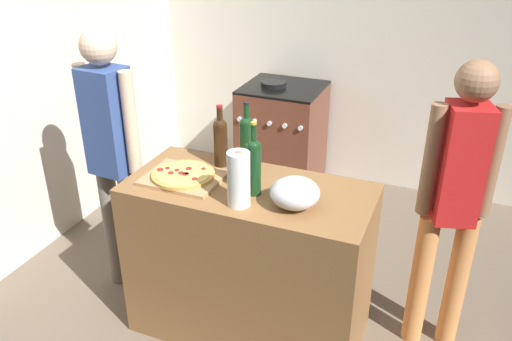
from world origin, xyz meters
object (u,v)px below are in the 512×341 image
pizza (183,174)px  wine_bottle_amber (220,139)px  paper_towel_roll (239,179)px  person_in_red (454,198)px  wine_bottle_green (247,141)px  stove (282,137)px  mixing_bowl (295,193)px  person_in_stripes (112,149)px  wine_bottle_clear (254,164)px

pizza → wine_bottle_amber: bearing=66.0°
pizza → paper_towel_roll: (0.38, -0.13, 0.11)m
pizza → person_in_red: size_ratio=0.21×
wine_bottle_green → person_in_red: person_in_red is taller
wine_bottle_amber → stove: (-0.20, 1.59, -0.64)m
mixing_bowl → person_in_stripes: size_ratio=0.14×
person_in_stripes → stove: bearing=75.3°
person_in_red → pizza: bearing=-165.1°
wine_bottle_clear → person_in_red: size_ratio=0.24×
wine_bottle_clear → pizza: bearing=-179.5°
mixing_bowl → wine_bottle_clear: wine_bottle_clear is taller
paper_towel_roll → wine_bottle_green: size_ratio=0.71×
wine_bottle_amber → person_in_stripes: person_in_stripes is taller
pizza → stove: 1.90m
wine_bottle_clear → wine_bottle_amber: 0.38m
paper_towel_roll → person_in_red: 1.09m
pizza → stove: (-0.09, 1.83, -0.51)m
paper_towel_roll → person_in_red: person_in_red is taller
paper_towel_roll → wine_bottle_amber: size_ratio=0.80×
paper_towel_roll → wine_bottle_clear: 0.14m
stove → pizza: bearing=-87.0°
mixing_bowl → wine_bottle_amber: 0.60m
wine_bottle_clear → wine_bottle_amber: (-0.30, 0.23, -0.01)m
pizza → person_in_stripes: (-0.54, 0.12, 0.00)m
wine_bottle_amber → person_in_stripes: (-0.65, -0.12, -0.12)m
wine_bottle_clear → person_in_red: (0.94, 0.35, -0.17)m
wine_bottle_amber → person_in_stripes: bearing=-169.8°
mixing_bowl → paper_towel_roll: size_ratio=0.86×
pizza → person_in_red: bearing=14.9°
mixing_bowl → stove: size_ratio=0.25×
person_in_stripes → person_in_red: person_in_stripes is taller
wine_bottle_amber → paper_towel_roll: bearing=-53.3°
wine_bottle_amber → person_in_red: (1.24, 0.12, -0.16)m
mixing_bowl → person_in_red: size_ratio=0.15×
paper_towel_roll → stove: (-0.47, 1.95, -0.62)m
paper_towel_roll → wine_bottle_amber: wine_bottle_amber is taller
wine_bottle_clear → person_in_stripes: (-0.94, 0.12, -0.13)m
mixing_bowl → paper_towel_roll: paper_towel_roll is taller
person_in_stripes → wine_bottle_amber: bearing=10.2°
wine_bottle_clear → wine_bottle_amber: size_ratio=1.10×
pizza → mixing_bowl: mixing_bowl is taller
person_in_stripes → person_in_red: (1.88, 0.24, -0.04)m
person_in_red → person_in_stripes: bearing=-172.9°
pizza → wine_bottle_clear: wine_bottle_clear is taller
wine_bottle_clear → person_in_red: bearing=20.6°
paper_towel_roll → person_in_red: bearing=26.7°
stove → person_in_red: (1.44, -1.47, 0.47)m
mixing_bowl → person_in_red: bearing=29.5°
mixing_bowl → paper_towel_roll: (-0.25, -0.08, 0.06)m
wine_bottle_green → paper_towel_roll: bearing=-72.5°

